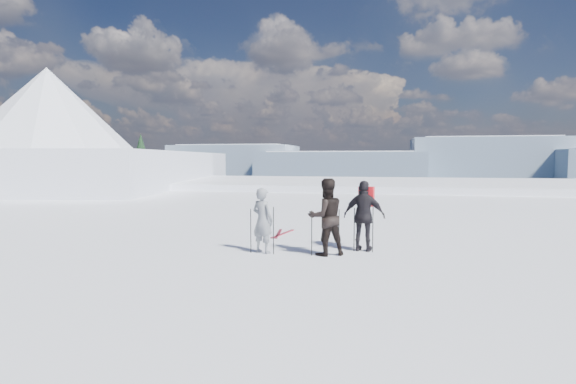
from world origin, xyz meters
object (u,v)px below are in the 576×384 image
at_px(skier_dark, 326,217).
at_px(skier_pack, 364,216).
at_px(skis_loose, 281,234).
at_px(skier_grey, 262,220).

relative_size(skier_dark, skier_pack, 1.04).
distance_m(skier_dark, skis_loose, 3.47).
bearing_deg(skier_pack, skier_dark, 46.35).
distance_m(skier_pack, skis_loose, 3.57).
bearing_deg(skier_dark, skier_pack, -171.60).
xyz_separation_m(skier_grey, skis_loose, (-0.18, 2.86, -0.83)).
height_order(skier_pack, skis_loose, skier_pack).
bearing_deg(skis_loose, skier_grey, -86.45).
distance_m(skier_grey, skier_dark, 1.64).
xyz_separation_m(skier_pack, skis_loose, (-2.73, 2.11, -0.91)).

